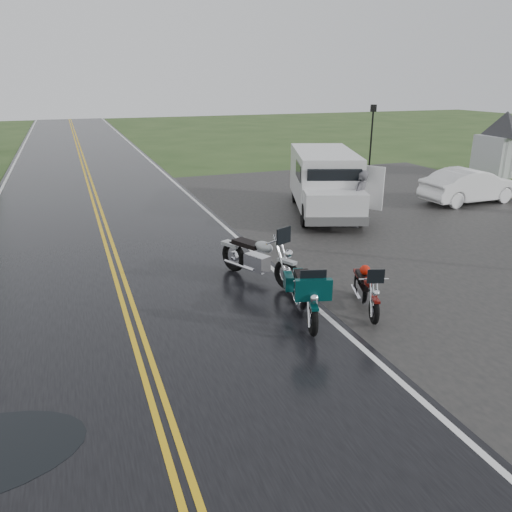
{
  "coord_description": "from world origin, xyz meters",
  "views": [
    {
      "loc": [
        -0.87,
        -7.75,
        4.7
      ],
      "look_at": [
        2.8,
        2.0,
        1.0
      ],
      "focal_mm": 35.0,
      "sensor_mm": 36.0,
      "label": 1
    }
  ],
  "objects_px": {
    "motorcycle_teal": "(313,307)",
    "van_white": "(306,194)",
    "person_at_van": "(360,200)",
    "sedan_white": "(471,186)",
    "motorcycle_red": "(375,301)",
    "lamp_post_far_right": "(371,141)",
    "motorcycle_silver": "(287,263)",
    "visitor_center": "(505,127)"
  },
  "relations": [
    {
      "from": "motorcycle_teal",
      "to": "van_white",
      "type": "relative_size",
      "value": 0.38
    },
    {
      "from": "van_white",
      "to": "person_at_van",
      "type": "relative_size",
      "value": 3.07
    },
    {
      "from": "motorcycle_teal",
      "to": "sedan_white",
      "type": "distance_m",
      "value": 13.35
    },
    {
      "from": "motorcycle_red",
      "to": "van_white",
      "type": "bearing_deg",
      "value": 94.26
    },
    {
      "from": "van_white",
      "to": "lamp_post_far_right",
      "type": "relative_size",
      "value": 1.63
    },
    {
      "from": "motorcycle_silver",
      "to": "motorcycle_teal",
      "type": "bearing_deg",
      "value": -125.86
    },
    {
      "from": "motorcycle_red",
      "to": "person_at_van",
      "type": "bearing_deg",
      "value": 80.0
    },
    {
      "from": "visitor_center",
      "to": "sedan_white",
      "type": "distance_m",
      "value": 7.62
    },
    {
      "from": "van_white",
      "to": "visitor_center",
      "type": "bearing_deg",
      "value": 40.85
    },
    {
      "from": "visitor_center",
      "to": "sedan_white",
      "type": "bearing_deg",
      "value": -143.53
    },
    {
      "from": "person_at_van",
      "to": "sedan_white",
      "type": "relative_size",
      "value": 0.46
    },
    {
      "from": "motorcycle_red",
      "to": "motorcycle_silver",
      "type": "bearing_deg",
      "value": 132.82
    },
    {
      "from": "motorcycle_teal",
      "to": "visitor_center",
      "type": "bearing_deg",
      "value": 52.05
    },
    {
      "from": "visitor_center",
      "to": "motorcycle_silver",
      "type": "distance_m",
      "value": 19.29
    },
    {
      "from": "motorcycle_red",
      "to": "motorcycle_teal",
      "type": "bearing_deg",
      "value": -160.7
    },
    {
      "from": "motorcycle_red",
      "to": "van_white",
      "type": "distance_m",
      "value": 7.15
    },
    {
      "from": "motorcycle_silver",
      "to": "van_white",
      "type": "xyz_separation_m",
      "value": [
        2.79,
        4.71,
        0.41
      ]
    },
    {
      "from": "visitor_center",
      "to": "lamp_post_far_right",
      "type": "distance_m",
      "value": 6.86
    },
    {
      "from": "motorcycle_teal",
      "to": "motorcycle_silver",
      "type": "distance_m",
      "value": 2.21
    },
    {
      "from": "visitor_center",
      "to": "lamp_post_far_right",
      "type": "height_order",
      "value": "visitor_center"
    },
    {
      "from": "van_white",
      "to": "person_at_van",
      "type": "xyz_separation_m",
      "value": [
        1.66,
        -0.62,
        -0.2
      ]
    },
    {
      "from": "sedan_white",
      "to": "motorcycle_teal",
      "type": "bearing_deg",
      "value": 124.15
    },
    {
      "from": "visitor_center",
      "to": "van_white",
      "type": "xyz_separation_m",
      "value": [
        -13.65,
        -5.26,
        -1.26
      ]
    },
    {
      "from": "sedan_white",
      "to": "lamp_post_far_right",
      "type": "height_order",
      "value": "lamp_post_far_right"
    },
    {
      "from": "person_at_van",
      "to": "van_white",
      "type": "bearing_deg",
      "value": -55.42
    },
    {
      "from": "motorcycle_red",
      "to": "sedan_white",
      "type": "relative_size",
      "value": 0.46
    },
    {
      "from": "visitor_center",
      "to": "lamp_post_far_right",
      "type": "xyz_separation_m",
      "value": [
        -6.54,
        1.99,
        -0.61
      ]
    },
    {
      "from": "visitor_center",
      "to": "motorcycle_red",
      "type": "relative_size",
      "value": 8.49
    },
    {
      "from": "person_at_van",
      "to": "sedan_white",
      "type": "height_order",
      "value": "person_at_van"
    },
    {
      "from": "motorcycle_silver",
      "to": "visitor_center",
      "type": "bearing_deg",
      "value": 6.37
    },
    {
      "from": "visitor_center",
      "to": "motorcycle_teal",
      "type": "xyz_separation_m",
      "value": [
        -16.85,
        -12.14,
        -1.75
      ]
    },
    {
      "from": "motorcycle_teal",
      "to": "motorcycle_silver",
      "type": "height_order",
      "value": "motorcycle_silver"
    },
    {
      "from": "visitor_center",
      "to": "lamp_post_far_right",
      "type": "relative_size",
      "value": 4.48
    },
    {
      "from": "van_white",
      "to": "sedan_white",
      "type": "relative_size",
      "value": 1.42
    },
    {
      "from": "motorcycle_teal",
      "to": "person_at_van",
      "type": "height_order",
      "value": "person_at_van"
    },
    {
      "from": "visitor_center",
      "to": "van_white",
      "type": "distance_m",
      "value": 14.68
    },
    {
      "from": "sedan_white",
      "to": "motorcycle_silver",
      "type": "bearing_deg",
      "value": 116.74
    },
    {
      "from": "visitor_center",
      "to": "motorcycle_teal",
      "type": "height_order",
      "value": "visitor_center"
    },
    {
      "from": "motorcycle_teal",
      "to": "person_at_van",
      "type": "bearing_deg",
      "value": 68.41
    },
    {
      "from": "motorcycle_silver",
      "to": "lamp_post_far_right",
      "type": "relative_size",
      "value": 0.69
    },
    {
      "from": "motorcycle_red",
      "to": "sedan_white",
      "type": "bearing_deg",
      "value": 58.3
    },
    {
      "from": "motorcycle_teal",
      "to": "motorcycle_red",
      "type": "bearing_deg",
      "value": 16.37
    }
  ]
}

